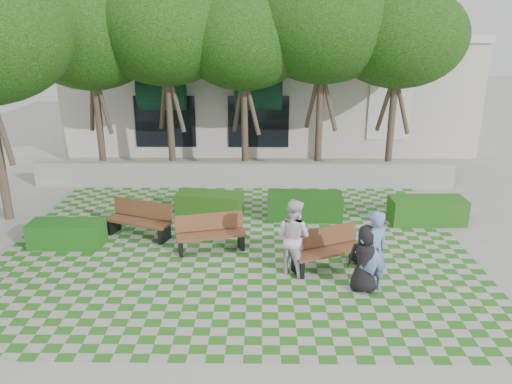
{
  "coord_description": "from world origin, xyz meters",
  "views": [
    {
      "loc": [
        0.65,
        -10.96,
        5.67
      ],
      "look_at": [
        0.5,
        1.5,
        1.4
      ],
      "focal_mm": 35.0,
      "sensor_mm": 36.0,
      "label": 1
    }
  ],
  "objects_px": {
    "hedge_midright": "(304,206)",
    "person_blue": "(373,252)",
    "person_dark": "(365,259)",
    "person_white": "(293,237)",
    "bench_mid": "(211,233)",
    "hedge_east": "(427,211)",
    "bench_east": "(327,250)",
    "bench_west": "(140,220)",
    "hedge_midleft": "(210,204)",
    "hedge_west": "(67,234)"
  },
  "relations": [
    {
      "from": "hedge_midright",
      "to": "person_white",
      "type": "bearing_deg",
      "value": -99.2
    },
    {
      "from": "hedge_east",
      "to": "hedge_west",
      "type": "height_order",
      "value": "hedge_east"
    },
    {
      "from": "bench_west",
      "to": "person_white",
      "type": "distance_m",
      "value": 4.62
    },
    {
      "from": "person_dark",
      "to": "hedge_midright",
      "type": "bearing_deg",
      "value": -61.41
    },
    {
      "from": "hedge_midleft",
      "to": "person_blue",
      "type": "xyz_separation_m",
      "value": [
        4.03,
        -4.55,
        0.59
      ]
    },
    {
      "from": "bench_west",
      "to": "person_dark",
      "type": "relative_size",
      "value": 1.26
    },
    {
      "from": "hedge_midleft",
      "to": "person_blue",
      "type": "height_order",
      "value": "person_blue"
    },
    {
      "from": "bench_mid",
      "to": "hedge_west",
      "type": "xyz_separation_m",
      "value": [
        -3.84,
        0.19,
        -0.12
      ]
    },
    {
      "from": "bench_east",
      "to": "hedge_midright",
      "type": "distance_m",
      "value": 3.21
    },
    {
      "from": "hedge_midright",
      "to": "person_blue",
      "type": "xyz_separation_m",
      "value": [
        1.13,
        -4.29,
        0.55
      ]
    },
    {
      "from": "hedge_west",
      "to": "person_white",
      "type": "xyz_separation_m",
      "value": [
        5.9,
        -1.42,
        0.58
      ]
    },
    {
      "from": "hedge_east",
      "to": "hedge_midright",
      "type": "relative_size",
      "value": 0.98
    },
    {
      "from": "bench_east",
      "to": "person_blue",
      "type": "bearing_deg",
      "value": -75.5
    },
    {
      "from": "bench_east",
      "to": "hedge_midleft",
      "type": "xyz_separation_m",
      "value": [
        -3.18,
        3.46,
        -0.11
      ]
    },
    {
      "from": "hedge_midright",
      "to": "person_blue",
      "type": "distance_m",
      "value": 4.47
    },
    {
      "from": "hedge_midright",
      "to": "person_dark",
      "type": "relative_size",
      "value": 1.44
    },
    {
      "from": "bench_mid",
      "to": "person_blue",
      "type": "xyz_separation_m",
      "value": [
        3.75,
        -2.05,
        0.49
      ]
    },
    {
      "from": "hedge_midleft",
      "to": "hedge_west",
      "type": "relative_size",
      "value": 1.04
    },
    {
      "from": "hedge_west",
      "to": "hedge_east",
      "type": "bearing_deg",
      "value": 9.73
    },
    {
      "from": "person_dark",
      "to": "person_white",
      "type": "bearing_deg",
      "value": -12.9
    },
    {
      "from": "person_blue",
      "to": "person_dark",
      "type": "xyz_separation_m",
      "value": [
        -0.17,
        -0.01,
        -0.17
      ]
    },
    {
      "from": "hedge_midright",
      "to": "hedge_midleft",
      "type": "bearing_deg",
      "value": 174.81
    },
    {
      "from": "hedge_east",
      "to": "person_blue",
      "type": "distance_m",
      "value": 4.7
    },
    {
      "from": "bench_west",
      "to": "hedge_midright",
      "type": "relative_size",
      "value": 0.88
    },
    {
      "from": "bench_mid",
      "to": "person_dark",
      "type": "bearing_deg",
      "value": -43.85
    },
    {
      "from": "bench_mid",
      "to": "hedge_west",
      "type": "relative_size",
      "value": 0.98
    },
    {
      "from": "bench_east",
      "to": "bench_west",
      "type": "bearing_deg",
      "value": 136.43
    },
    {
      "from": "hedge_midleft",
      "to": "person_white",
      "type": "xyz_separation_m",
      "value": [
        2.34,
        -3.72,
        0.57
      ]
    },
    {
      "from": "bench_mid",
      "to": "hedge_east",
      "type": "height_order",
      "value": "bench_mid"
    },
    {
      "from": "bench_east",
      "to": "person_blue",
      "type": "xyz_separation_m",
      "value": [
        0.85,
        -1.09,
        0.48
      ]
    },
    {
      "from": "hedge_east",
      "to": "person_white",
      "type": "height_order",
      "value": "person_white"
    },
    {
      "from": "bench_east",
      "to": "hedge_west",
      "type": "height_order",
      "value": "bench_east"
    },
    {
      "from": "hedge_midleft",
      "to": "bench_west",
      "type": "bearing_deg",
      "value": -136.87
    },
    {
      "from": "hedge_midright",
      "to": "bench_mid",
      "type": "bearing_deg",
      "value": -139.54
    },
    {
      "from": "hedge_midright",
      "to": "hedge_east",
      "type": "bearing_deg",
      "value": -5.09
    },
    {
      "from": "bench_east",
      "to": "person_blue",
      "type": "relative_size",
      "value": 1.02
    },
    {
      "from": "person_blue",
      "to": "person_white",
      "type": "xyz_separation_m",
      "value": [
        -1.69,
        0.83,
        -0.02
      ]
    },
    {
      "from": "hedge_midleft",
      "to": "bench_mid",
      "type": "bearing_deg",
      "value": -83.65
    },
    {
      "from": "person_dark",
      "to": "bench_east",
      "type": "bearing_deg",
      "value": -42.2
    },
    {
      "from": "bench_mid",
      "to": "hedge_midleft",
      "type": "height_order",
      "value": "bench_mid"
    },
    {
      "from": "bench_west",
      "to": "person_white",
      "type": "bearing_deg",
      "value": -5.79
    },
    {
      "from": "person_white",
      "to": "hedge_west",
      "type": "bearing_deg",
      "value": 21.69
    },
    {
      "from": "bench_mid",
      "to": "hedge_west",
      "type": "height_order",
      "value": "bench_mid"
    },
    {
      "from": "person_blue",
      "to": "hedge_midleft",
      "type": "bearing_deg",
      "value": -70.6
    },
    {
      "from": "hedge_west",
      "to": "person_blue",
      "type": "bearing_deg",
      "value": -16.47
    },
    {
      "from": "hedge_midleft",
      "to": "hedge_west",
      "type": "xyz_separation_m",
      "value": [
        -3.56,
        -2.31,
        -0.01
      ]
    },
    {
      "from": "bench_west",
      "to": "hedge_midleft",
      "type": "distance_m",
      "value": 2.42
    },
    {
      "from": "hedge_midright",
      "to": "person_dark",
      "type": "height_order",
      "value": "person_dark"
    },
    {
      "from": "hedge_west",
      "to": "person_dark",
      "type": "relative_size",
      "value": 1.25
    },
    {
      "from": "bench_east",
      "to": "bench_mid",
      "type": "bearing_deg",
      "value": 138.19
    }
  ]
}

